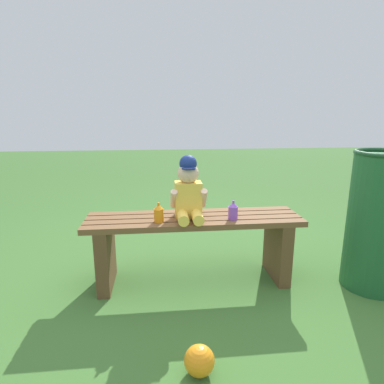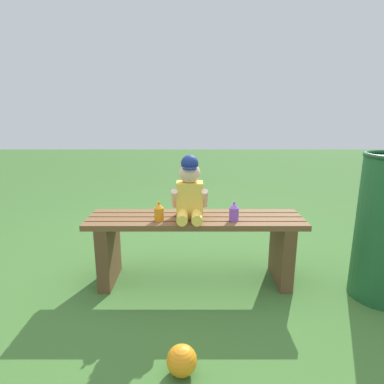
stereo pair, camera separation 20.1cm
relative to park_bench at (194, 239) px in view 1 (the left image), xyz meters
The scene contains 7 objects.
ground_plane 0.30m from the park_bench, 90.00° to the right, with size 16.00×16.00×0.00m, color #3D6B2D.
park_bench is the anchor object (origin of this frame).
child_figure 0.34m from the park_bench, behind, with size 0.23×0.27×0.40m.
sippy_cup_left 0.32m from the park_bench, 161.74° to the right, with size 0.06×0.06×0.12m.
sippy_cup_right 0.33m from the park_bench, 17.31° to the right, with size 0.06×0.06×0.12m.
toy_ball 0.85m from the park_bench, 94.63° to the right, with size 0.14×0.14×0.14m, color orange.
trash_bin 1.19m from the park_bench, ahead, with size 0.39×0.39×0.90m.
Camera 1 is at (-0.22, -1.99, 1.12)m, focal length 30.17 mm.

